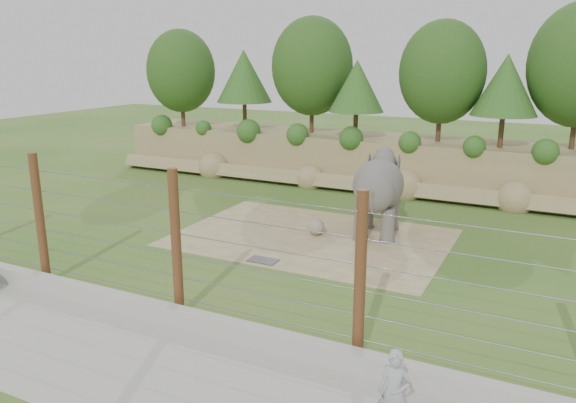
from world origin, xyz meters
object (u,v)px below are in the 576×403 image
at_px(barrier_fence, 176,244).
at_px(zookeeper, 394,392).
at_px(elephant, 378,196).
at_px(stone_ball, 316,227).

bearing_deg(barrier_fence, zookeeper, -18.32).
distance_m(elephant, barrier_fence, 9.33).
bearing_deg(zookeeper, elephant, 106.31).
bearing_deg(stone_ball, elephant, 28.15).
height_order(elephant, barrier_fence, barrier_fence).
xyz_separation_m(elephant, zookeeper, (3.85, -11.08, -0.70)).
height_order(elephant, stone_ball, elephant).
relative_size(elephant, zookeeper, 2.31).
bearing_deg(zookeeper, stone_ball, 117.72).
relative_size(stone_ball, zookeeper, 0.39).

